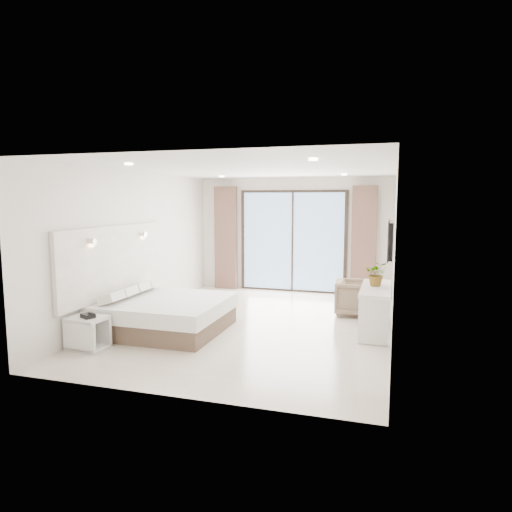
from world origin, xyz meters
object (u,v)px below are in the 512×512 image
at_px(bed, 165,314).
at_px(armchair, 355,296).
at_px(console_desk, 376,300).
at_px(nightstand, 88,333).

relative_size(bed, armchair, 2.65).
bearing_deg(armchair, console_desk, -162.56).
height_order(bed, armchair, armchair).
xyz_separation_m(nightstand, armchair, (3.60, 3.18, 0.13)).
height_order(bed, console_desk, console_desk).
distance_m(bed, console_desk, 3.51).
distance_m(nightstand, console_desk, 4.54).
bearing_deg(console_desk, nightstand, -152.64).
xyz_separation_m(bed, console_desk, (3.38, 0.90, 0.27)).
distance_m(nightstand, armchair, 4.81).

